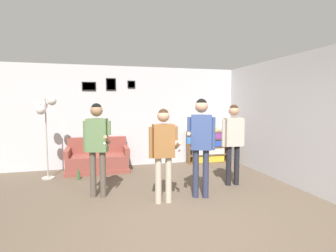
{
  "coord_description": "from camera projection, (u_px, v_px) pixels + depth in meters",
  "views": [
    {
      "loc": [
        -1.15,
        -3.16,
        1.71
      ],
      "look_at": [
        0.22,
        1.99,
        1.25
      ],
      "focal_mm": 28.0,
      "sensor_mm": 36.0,
      "label": 1
    }
  ],
  "objects": [
    {
      "name": "ground_plane",
      "position": [
        191.0,
        232.0,
        3.48
      ],
      "size": [
        20.0,
        20.0,
        0.0
      ],
      "primitive_type": "plane",
      "color": "brown"
    },
    {
      "name": "person_player_foreground_left",
      "position": [
        97.0,
        140.0,
        4.7
      ],
      "size": [
        0.48,
        0.54,
        1.71
      ],
      "color": "brown",
      "rests_on": "ground_plane"
    },
    {
      "name": "wall_right",
      "position": [
        274.0,
        119.0,
        5.98
      ],
      "size": [
        0.06,
        6.39,
        2.7
      ],
      "color": "silver",
      "rests_on": "ground_plane"
    },
    {
      "name": "bottle_on_floor",
      "position": [
        79.0,
        175.0,
        5.88
      ],
      "size": [
        0.07,
        0.07,
        0.26
      ],
      "color": "#3D6638",
      "rests_on": "ground_plane"
    },
    {
      "name": "bookshelf",
      "position": [
        207.0,
        147.0,
        7.58
      ],
      "size": [
        1.18,
        0.3,
        0.9
      ],
      "color": "brown",
      "rests_on": "ground_plane"
    },
    {
      "name": "floor_lamp",
      "position": [
        46.0,
        114.0,
        5.83
      ],
      "size": [
        0.41,
        0.44,
        1.86
      ],
      "color": "#ADA89E",
      "rests_on": "ground_plane"
    },
    {
      "name": "person_watcher_holding_cup",
      "position": [
        201.0,
        137.0,
        4.68
      ],
      "size": [
        0.58,
        0.39,
        1.79
      ],
      "color": "#2D334C",
      "rests_on": "ground_plane"
    },
    {
      "name": "couch",
      "position": [
        98.0,
        160.0,
        6.61
      ],
      "size": [
        1.54,
        0.8,
        0.83
      ],
      "color": "brown",
      "rests_on": "ground_plane"
    },
    {
      "name": "wall_back",
      "position": [
        141.0,
        116.0,
        7.23
      ],
      "size": [
        7.8,
        0.08,
        2.7
      ],
      "color": "silver",
      "rests_on": "ground_plane"
    },
    {
      "name": "person_spectator_near_bookshelf",
      "position": [
        233.0,
        136.0,
        5.42
      ],
      "size": [
        0.5,
        0.23,
        1.68
      ],
      "color": "black",
      "rests_on": "ground_plane"
    },
    {
      "name": "person_player_foreground_center",
      "position": [
        163.0,
        146.0,
        4.43
      ],
      "size": [
        0.5,
        0.44,
        1.62
      ],
      "color": "#B7AD99",
      "rests_on": "ground_plane"
    },
    {
      "name": "drinking_cup",
      "position": [
        216.0,
        129.0,
        7.6
      ],
      "size": [
        0.07,
        0.07,
        0.12
      ],
      "color": "yellow",
      "rests_on": "bookshelf"
    }
  ]
}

